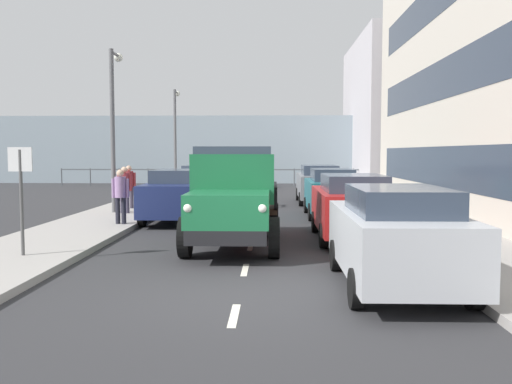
{
  "coord_description": "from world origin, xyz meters",
  "views": [
    {
      "loc": [
        -0.54,
        8.67,
        2.29
      ],
      "look_at": [
        0.05,
        -10.3,
        0.91
      ],
      "focal_mm": 38.2,
      "sensor_mm": 36.0,
      "label": 1
    }
  ],
  "objects_px": {
    "lamp_post_far": "(176,129)",
    "street_sign": "(21,182)",
    "car_navy_oppositeside_0": "(177,195)",
    "car_silver_kerbside_near": "(396,235)",
    "car_white_oppositeside_1": "(202,184)",
    "lamp_post_promenade": "(114,114)",
    "car_grey_kerbside_3": "(319,183)",
    "pedestrian_by_lamp": "(129,183)",
    "car_teal_kerbside_2": "(331,192)",
    "car_red_kerbside_1": "(352,206)",
    "pedestrian_with_bag": "(125,186)",
    "pedestrian_strolling": "(120,192)",
    "truck_vintage_green": "(234,199)"
  },
  "relations": [
    {
      "from": "pedestrian_strolling",
      "to": "street_sign",
      "type": "height_order",
      "value": "street_sign"
    },
    {
      "from": "car_navy_oppositeside_0",
      "to": "lamp_post_far",
      "type": "relative_size",
      "value": 0.73
    },
    {
      "from": "car_grey_kerbside_3",
      "to": "street_sign",
      "type": "bearing_deg",
      "value": 61.58
    },
    {
      "from": "car_red_kerbside_1",
      "to": "pedestrian_by_lamp",
      "type": "xyz_separation_m",
      "value": [
        7.59,
        -6.41,
        0.22
      ]
    },
    {
      "from": "car_silver_kerbside_near",
      "to": "street_sign",
      "type": "xyz_separation_m",
      "value": [
        7.29,
        -1.92,
        0.79
      ]
    },
    {
      "from": "pedestrian_with_bag",
      "to": "lamp_post_far",
      "type": "relative_size",
      "value": 0.28
    },
    {
      "from": "car_teal_kerbside_2",
      "to": "street_sign",
      "type": "distance_m",
      "value": 11.04
    },
    {
      "from": "street_sign",
      "to": "car_red_kerbside_1",
      "type": "bearing_deg",
      "value": -156.52
    },
    {
      "from": "car_grey_kerbside_3",
      "to": "lamp_post_far",
      "type": "xyz_separation_m",
      "value": [
        7.74,
        -7.08,
        2.74
      ]
    },
    {
      "from": "car_silver_kerbside_near",
      "to": "pedestrian_by_lamp",
      "type": "bearing_deg",
      "value": -56.57
    },
    {
      "from": "car_navy_oppositeside_0",
      "to": "car_silver_kerbside_near",
      "type": "bearing_deg",
      "value": 121.0
    },
    {
      "from": "car_red_kerbside_1",
      "to": "car_silver_kerbside_near",
      "type": "bearing_deg",
      "value": 90.0
    },
    {
      "from": "car_white_oppositeside_1",
      "to": "car_red_kerbside_1",
      "type": "bearing_deg",
      "value": 118.03
    },
    {
      "from": "car_teal_kerbside_2",
      "to": "pedestrian_strolling",
      "type": "bearing_deg",
      "value": 25.91
    },
    {
      "from": "car_silver_kerbside_near",
      "to": "car_red_kerbside_1",
      "type": "bearing_deg",
      "value": -90.0
    },
    {
      "from": "car_red_kerbside_1",
      "to": "car_grey_kerbside_3",
      "type": "relative_size",
      "value": 0.94
    },
    {
      "from": "pedestrian_by_lamp",
      "to": "lamp_post_far",
      "type": "distance_m",
      "value": 11.26
    },
    {
      "from": "car_grey_kerbside_3",
      "to": "lamp_post_promenade",
      "type": "distance_m",
      "value": 9.7
    },
    {
      "from": "car_white_oppositeside_1",
      "to": "lamp_post_far",
      "type": "height_order",
      "value": "lamp_post_far"
    },
    {
      "from": "truck_vintage_green",
      "to": "lamp_post_far",
      "type": "height_order",
      "value": "lamp_post_far"
    },
    {
      "from": "pedestrian_with_bag",
      "to": "lamp_post_far",
      "type": "bearing_deg",
      "value": -88.01
    },
    {
      "from": "car_white_oppositeside_1",
      "to": "lamp_post_promenade",
      "type": "distance_m",
      "value": 5.97
    },
    {
      "from": "pedestrian_with_bag",
      "to": "street_sign",
      "type": "height_order",
      "value": "street_sign"
    },
    {
      "from": "car_silver_kerbside_near",
      "to": "pedestrian_with_bag",
      "type": "bearing_deg",
      "value": -53.34
    },
    {
      "from": "car_silver_kerbside_near",
      "to": "pedestrian_by_lamp",
      "type": "relative_size",
      "value": 2.54
    },
    {
      "from": "lamp_post_promenade",
      "to": "car_red_kerbside_1",
      "type": "bearing_deg",
      "value": 146.33
    },
    {
      "from": "lamp_post_promenade",
      "to": "street_sign",
      "type": "relative_size",
      "value": 2.57
    },
    {
      "from": "pedestrian_with_bag",
      "to": "car_silver_kerbside_near",
      "type": "bearing_deg",
      "value": 126.66
    },
    {
      "from": "car_grey_kerbside_3",
      "to": "lamp_post_promenade",
      "type": "xyz_separation_m",
      "value": [
        7.77,
        5.13,
        2.75
      ]
    },
    {
      "from": "truck_vintage_green",
      "to": "car_navy_oppositeside_0",
      "type": "xyz_separation_m",
      "value": [
        2.22,
        -4.89,
        -0.28
      ]
    },
    {
      "from": "car_navy_oppositeside_0",
      "to": "street_sign",
      "type": "relative_size",
      "value": 1.86
    },
    {
      "from": "car_navy_oppositeside_0",
      "to": "pedestrian_with_bag",
      "type": "relative_size",
      "value": 2.55
    },
    {
      "from": "car_teal_kerbside_2",
      "to": "lamp_post_promenade",
      "type": "bearing_deg",
      "value": -0.62
    },
    {
      "from": "car_red_kerbside_1",
      "to": "pedestrian_with_bag",
      "type": "bearing_deg",
      "value": -32.86
    },
    {
      "from": "car_white_oppositeside_1",
      "to": "pedestrian_by_lamp",
      "type": "distance_m",
      "value": 4.16
    },
    {
      "from": "car_silver_kerbside_near",
      "to": "car_teal_kerbside_2",
      "type": "height_order",
      "value": "same"
    },
    {
      "from": "truck_vintage_green",
      "to": "car_navy_oppositeside_0",
      "type": "relative_size",
      "value": 1.35
    },
    {
      "from": "pedestrian_strolling",
      "to": "lamp_post_promenade",
      "type": "xyz_separation_m",
      "value": [
        1.13,
        -3.31,
        2.54
      ]
    },
    {
      "from": "car_grey_kerbside_3",
      "to": "pedestrian_by_lamp",
      "type": "distance_m",
      "value": 8.53
    },
    {
      "from": "car_silver_kerbside_near",
      "to": "car_red_kerbside_1",
      "type": "xyz_separation_m",
      "value": [
        0.0,
        -5.09,
        0.0
      ]
    },
    {
      "from": "truck_vintage_green",
      "to": "car_teal_kerbside_2",
      "type": "height_order",
      "value": "truck_vintage_green"
    },
    {
      "from": "car_silver_kerbside_near",
      "to": "car_navy_oppositeside_0",
      "type": "relative_size",
      "value": 1.0
    },
    {
      "from": "car_red_kerbside_1",
      "to": "car_navy_oppositeside_0",
      "type": "distance_m",
      "value": 6.36
    },
    {
      "from": "lamp_post_promenade",
      "to": "pedestrian_strolling",
      "type": "bearing_deg",
      "value": 108.81
    },
    {
      "from": "car_navy_oppositeside_0",
      "to": "pedestrian_strolling",
      "type": "bearing_deg",
      "value": 51.29
    },
    {
      "from": "pedestrian_by_lamp",
      "to": "truck_vintage_green",
      "type": "bearing_deg",
      "value": 120.8
    },
    {
      "from": "car_red_kerbside_1",
      "to": "car_navy_oppositeside_0",
      "type": "xyz_separation_m",
      "value": [
        5.23,
        -3.62,
        0.0
      ]
    },
    {
      "from": "car_silver_kerbside_near",
      "to": "car_white_oppositeside_1",
      "type": "relative_size",
      "value": 0.91
    },
    {
      "from": "lamp_post_far",
      "to": "street_sign",
      "type": "relative_size",
      "value": 2.56
    },
    {
      "from": "car_teal_kerbside_2",
      "to": "car_navy_oppositeside_0",
      "type": "xyz_separation_m",
      "value": [
        5.23,
        1.47,
        0.0
      ]
    }
  ]
}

